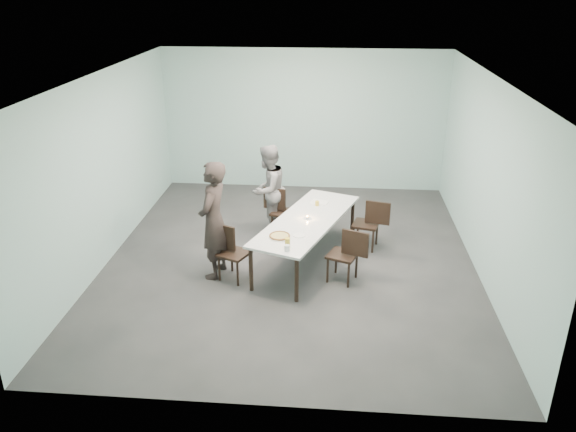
# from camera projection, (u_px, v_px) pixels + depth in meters

# --- Properties ---
(ground) EXTENTS (7.00, 7.00, 0.00)m
(ground) POSITION_uv_depth(u_px,v_px,m) (291.00, 258.00, 9.37)
(ground) COLOR #333335
(ground) RESTS_ON ground
(room_shell) EXTENTS (6.02, 7.02, 3.01)m
(room_shell) POSITION_uv_depth(u_px,v_px,m) (291.00, 141.00, 8.57)
(room_shell) COLOR #9FC9C7
(room_shell) RESTS_ON ground
(table) EXTENTS (1.74, 2.75, 0.75)m
(table) POSITION_uv_depth(u_px,v_px,m) (307.00, 222.00, 9.03)
(table) COLOR white
(table) RESTS_ON ground
(chair_near_left) EXTENTS (0.65, 0.56, 0.87)m
(chair_near_left) POSITION_uv_depth(u_px,v_px,m) (230.00, 248.00, 8.60)
(chair_near_left) COLOR black
(chair_near_left) RESTS_ON ground
(chair_far_left) EXTENTS (0.65, 0.53, 0.87)m
(chair_far_left) POSITION_uv_depth(u_px,v_px,m) (280.00, 208.00, 10.08)
(chair_far_left) COLOR black
(chair_far_left) RESTS_ON ground
(chair_near_right) EXTENTS (0.65, 0.55, 0.87)m
(chair_near_right) POSITION_uv_depth(u_px,v_px,m) (348.00, 252.00, 8.49)
(chair_near_right) COLOR black
(chair_near_right) RESTS_ON ground
(chair_far_right) EXTENTS (0.65, 0.51, 0.87)m
(chair_far_right) POSITION_uv_depth(u_px,v_px,m) (371.00, 221.00, 9.55)
(chair_far_right) COLOR black
(chair_far_right) RESTS_ON ground
(diner_near) EXTENTS (0.54, 0.74, 1.86)m
(diner_near) POSITION_uv_depth(u_px,v_px,m) (214.00, 220.00, 8.52)
(diner_near) COLOR black
(diner_near) RESTS_ON ground
(diner_far) EXTENTS (0.92, 0.99, 1.63)m
(diner_far) POSITION_uv_depth(u_px,v_px,m) (268.00, 189.00, 10.08)
(diner_far) COLOR gray
(diner_far) RESTS_ON ground
(pizza) EXTENTS (0.34, 0.34, 0.04)m
(pizza) POSITION_uv_depth(u_px,v_px,m) (280.00, 236.00, 8.38)
(pizza) COLOR white
(pizza) RESTS_ON table
(side_plate) EXTENTS (0.18, 0.18, 0.01)m
(side_plate) POSITION_uv_depth(u_px,v_px,m) (299.00, 235.00, 8.43)
(side_plate) COLOR white
(side_plate) RESTS_ON table
(beer_glass) EXTENTS (0.08, 0.08, 0.15)m
(beer_glass) POSITION_uv_depth(u_px,v_px,m) (287.00, 243.00, 8.03)
(beer_glass) COLOR gold
(beer_glass) RESTS_ON table
(water_tumbler) EXTENTS (0.08, 0.08, 0.09)m
(water_tumbler) POSITION_uv_depth(u_px,v_px,m) (287.00, 248.00, 7.95)
(water_tumbler) COLOR silver
(water_tumbler) RESTS_ON table
(tealight) EXTENTS (0.06, 0.06, 0.05)m
(tealight) POSITION_uv_depth(u_px,v_px,m) (307.00, 218.00, 9.01)
(tealight) COLOR silver
(tealight) RESTS_ON table
(amber_tumbler) EXTENTS (0.07, 0.07, 0.08)m
(amber_tumbler) POSITION_uv_depth(u_px,v_px,m) (317.00, 203.00, 9.53)
(amber_tumbler) COLOR gold
(amber_tumbler) RESTS_ON table
(menu) EXTENTS (0.36, 0.31, 0.01)m
(menu) POSITION_uv_depth(u_px,v_px,m) (319.00, 202.00, 9.69)
(menu) COLOR silver
(menu) RESTS_ON table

